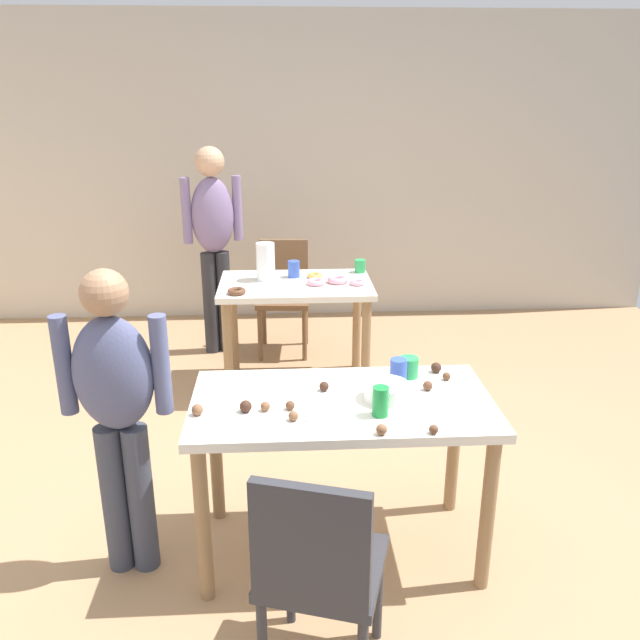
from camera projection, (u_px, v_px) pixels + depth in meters
The scene contains 32 objects.
ground_plane at pixel (326, 526), 3.12m from camera, with size 6.40×6.40×0.00m, color #9E7A56.
wall_back at pixel (302, 171), 5.69m from camera, with size 6.40×0.10×2.60m, color #BCB2A3.
dining_table_near at pixel (342, 423), 2.76m from camera, with size 1.26×0.66×0.75m.
dining_table_far at pixel (296, 300), 4.42m from camera, with size 1.02×0.66×0.75m.
chair_near_table at pixel (318, 567), 2.14m from camera, with size 0.50×0.50×0.87m.
chair_far_table at pixel (284, 289), 5.10m from camera, with size 0.43×0.43×0.87m.
person_girl_near at pixel (117, 403), 2.61m from camera, with size 0.45×0.21×1.35m.
person_adult_far at pixel (213, 232), 4.90m from camera, with size 0.45×0.27×1.59m.
mixing_bowl at pixel (387, 391), 2.72m from camera, with size 0.19×0.19×0.07m, color white.
soda_can at pixel (380, 401), 2.58m from camera, with size 0.07×0.07×0.12m, color #198438.
fork_near at pixel (325, 420), 2.56m from camera, with size 0.17×0.02×0.01m, color silver.
cup_near_0 at pixel (409, 367), 2.93m from camera, with size 0.09×0.09×0.09m, color green.
cup_near_1 at pixel (398, 371), 2.86m from camera, with size 0.07×0.07×0.11m, color #3351B2.
cake_ball_0 at pixel (265, 406), 2.63m from camera, with size 0.04×0.04×0.04m, color brown.
cake_ball_1 at pixel (246, 406), 2.62m from camera, with size 0.05×0.05×0.05m, color #3D2319.
cake_ball_2 at pixel (324, 386), 2.80m from camera, with size 0.04×0.04×0.04m, color #3D2319.
cake_ball_3 at pixel (447, 376), 2.91m from camera, with size 0.04×0.04×0.04m, color brown.
cake_ball_4 at pixel (436, 368), 2.98m from camera, with size 0.05×0.05×0.05m, color #3D2319.
cake_ball_5 at pixel (293, 416), 2.55m from camera, with size 0.04×0.04×0.04m, color brown.
cake_ball_6 at pixel (382, 430), 2.44m from camera, with size 0.04×0.04×0.04m, color brown.
cake_ball_7 at pixel (434, 429), 2.45m from camera, with size 0.04×0.04×0.04m, color brown.
cake_ball_8 at pixel (290, 405), 2.64m from camera, with size 0.04×0.04×0.04m, color brown.
cake_ball_9 at pixel (428, 386), 2.81m from camera, with size 0.04×0.04×0.04m, color brown.
cake_ball_10 at pixel (197, 410), 2.59m from camera, with size 0.05×0.05×0.05m, color brown.
pitcher_far at pixel (266, 262), 4.40m from camera, with size 0.13×0.13×0.25m, color white.
cup_far_0 at pixel (294, 269), 4.48m from camera, with size 0.08×0.08×0.11m, color #3351B2.
cup_far_1 at pixel (360, 266), 4.60m from camera, with size 0.08×0.08×0.09m, color green.
donut_far_0 at pixel (315, 276), 4.48m from camera, with size 0.10×0.10×0.03m, color gold.
donut_far_1 at pixel (338, 280), 4.36m from camera, with size 0.14×0.14×0.04m, color pink.
donut_far_2 at pixel (237, 291), 4.13m from camera, with size 0.12×0.12×0.03m, color brown.
donut_far_3 at pixel (357, 282), 4.32m from camera, with size 0.10×0.10×0.03m, color pink.
donut_far_4 at pixel (316, 282), 4.32m from camera, with size 0.12×0.12×0.04m, color pink.
Camera 1 is at (-0.18, -2.60, 1.98)m, focal length 36.57 mm.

